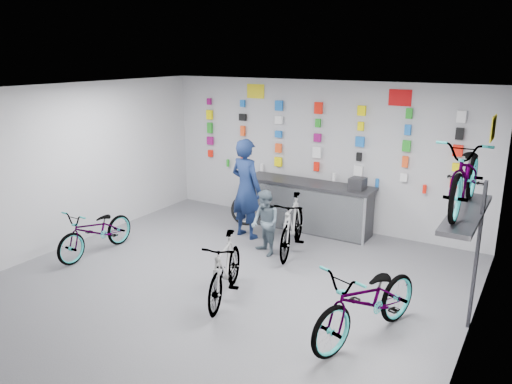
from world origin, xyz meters
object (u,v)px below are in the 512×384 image
Objects in this scene: counter at (307,207)px; bike_right at (368,301)px; bike_left at (96,231)px; clerk at (246,189)px; bike_center at (225,268)px; bike_service at (292,225)px; customer at (265,223)px.

counter is 4.11m from bike_right.
clerk is (1.83, 2.15, 0.54)m from bike_left.
bike_center is 2.14m from bike_right.
bike_center is (2.95, -0.23, 0.05)m from bike_left.
counter is 1.67× the size of bike_center.
bike_service is (-2.11, 2.06, 0.00)m from bike_right.
counter is at bearing 76.31° from bike_center.
bike_left is 0.96× the size of bike_service.
clerk is (-1.15, 0.28, 0.45)m from bike_service.
bike_right reaches higher than bike_center.
bike_service is at bearing 73.31° from customer.
bike_service is (0.30, -1.27, 0.04)m from counter.
bike_right is at bearing 156.49° from clerk.
customer is at bearing 82.89° from bike_center.
bike_right is at bearing -58.36° from bike_service.
clerk is at bearing 163.19° from bike_right.
bike_center is at bearing -4.78° from bike_left.
counter is at bearing -118.55° from clerk.
counter is 2.28× the size of customer.
bike_right reaches higher than bike_left.
customer is (2.60, 1.55, 0.15)m from bike_left.
counter reaches higher than bike_center.
counter is at bearing 89.15° from bike_service.
customer is (-0.08, -1.60, 0.11)m from counter.
clerk is at bearing 152.45° from bike_service.
bike_left is at bearing -163.23° from bike_right.
customer reaches higher than counter.
bike_right is 3.03m from customer.
customer reaches higher than bike_left.
bike_service is 0.50m from customer.
bike_left is at bearing -130.48° from counter.
clerk reaches higher than bike_left.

